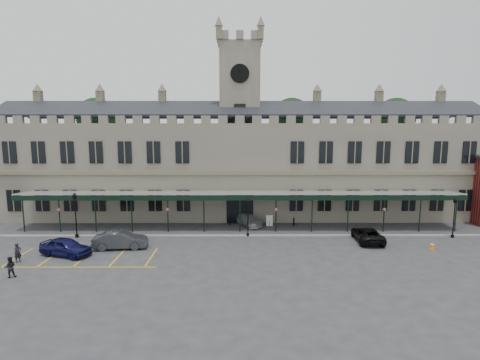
{
  "coord_description": "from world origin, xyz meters",
  "views": [
    {
      "loc": [
        -0.13,
        -33.26,
        11.63
      ],
      "look_at": [
        0.0,
        6.0,
        6.0
      ],
      "focal_mm": 28.0,
      "sensor_mm": 36.0,
      "label": 1
    }
  ],
  "objects_px": {
    "sign_board": "(269,221)",
    "station_building": "(240,166)",
    "car_left_b": "(120,240)",
    "clock_tower": "(240,115)",
    "lamp_post_right": "(454,214)",
    "lamp_post_left": "(75,211)",
    "car_van": "(367,234)",
    "person_a": "(18,253)",
    "car_left_a": "(66,247)",
    "person_b": "(10,267)",
    "lamp_post_mid": "(248,214)",
    "car_taxi": "(248,220)",
    "traffic_cone": "(432,246)"
  },
  "relations": [
    {
      "from": "lamp_post_right",
      "to": "person_a",
      "type": "relative_size",
      "value": 2.59
    },
    {
      "from": "car_left_b",
      "to": "clock_tower",
      "type": "bearing_deg",
      "value": -44.22
    },
    {
      "from": "sign_board",
      "to": "lamp_post_mid",
      "type": "bearing_deg",
      "value": -124.07
    },
    {
      "from": "lamp_post_right",
      "to": "car_taxi",
      "type": "height_order",
      "value": "lamp_post_right"
    },
    {
      "from": "lamp_post_left",
      "to": "lamp_post_right",
      "type": "height_order",
      "value": "lamp_post_left"
    },
    {
      "from": "station_building",
      "to": "car_left_b",
      "type": "xyz_separation_m",
      "value": [
        -11.5,
        -14.46,
        -5.63
      ]
    },
    {
      "from": "traffic_cone",
      "to": "station_building",
      "type": "bearing_deg",
      "value": 140.88
    },
    {
      "from": "car_left_a",
      "to": "car_left_b",
      "type": "bearing_deg",
      "value": -46.41
    },
    {
      "from": "sign_board",
      "to": "car_left_a",
      "type": "relative_size",
      "value": 0.27
    },
    {
      "from": "sign_board",
      "to": "station_building",
      "type": "bearing_deg",
      "value": 117.42
    },
    {
      "from": "car_left_a",
      "to": "person_a",
      "type": "bearing_deg",
      "value": 134.9
    },
    {
      "from": "clock_tower",
      "to": "lamp_post_mid",
      "type": "bearing_deg",
      "value": -85.46
    },
    {
      "from": "lamp_post_right",
      "to": "car_left_b",
      "type": "height_order",
      "value": "lamp_post_right"
    },
    {
      "from": "lamp_post_mid",
      "to": "person_b",
      "type": "relative_size",
      "value": 2.48
    },
    {
      "from": "lamp_post_right",
      "to": "person_a",
      "type": "distance_m",
      "value": 42.31
    },
    {
      "from": "lamp_post_right",
      "to": "car_left_a",
      "type": "xyz_separation_m",
      "value": [
        -38.31,
        -5.48,
        -1.76
      ]
    },
    {
      "from": "lamp_post_right",
      "to": "car_taxi",
      "type": "relative_size",
      "value": 0.96
    },
    {
      "from": "person_a",
      "to": "lamp_post_right",
      "type": "bearing_deg",
      "value": -48.23
    },
    {
      "from": "car_left_a",
      "to": "sign_board",
      "type": "bearing_deg",
      "value": -43.68
    },
    {
      "from": "lamp_post_left",
      "to": "car_van",
      "type": "distance_m",
      "value": 30.4
    },
    {
      "from": "station_building",
      "to": "lamp_post_right",
      "type": "distance_m",
      "value": 25.31
    },
    {
      "from": "lamp_post_right",
      "to": "person_a",
      "type": "height_order",
      "value": "lamp_post_right"
    },
    {
      "from": "lamp_post_mid",
      "to": "clock_tower",
      "type": "bearing_deg",
      "value": 94.54
    },
    {
      "from": "person_b",
      "to": "lamp_post_right",
      "type": "bearing_deg",
      "value": 168.53
    },
    {
      "from": "clock_tower",
      "to": "car_taxi",
      "type": "relative_size",
      "value": 5.45
    },
    {
      "from": "car_van",
      "to": "person_a",
      "type": "relative_size",
      "value": 3.09
    },
    {
      "from": "person_b",
      "to": "lamp_post_left",
      "type": "bearing_deg",
      "value": -119.12
    },
    {
      "from": "lamp_post_left",
      "to": "person_b",
      "type": "relative_size",
      "value": 2.89
    },
    {
      "from": "lamp_post_left",
      "to": "car_van",
      "type": "xyz_separation_m",
      "value": [
        30.29,
        -1.51,
        -2.15
      ]
    },
    {
      "from": "car_taxi",
      "to": "person_b",
      "type": "bearing_deg",
      "value": -168.53
    },
    {
      "from": "traffic_cone",
      "to": "person_b",
      "type": "height_order",
      "value": "person_b"
    },
    {
      "from": "lamp_post_mid",
      "to": "person_a",
      "type": "bearing_deg",
      "value": -159.11
    },
    {
      "from": "lamp_post_mid",
      "to": "car_left_a",
      "type": "xyz_separation_m",
      "value": [
        -16.67,
        -5.99,
        -1.64
      ]
    },
    {
      "from": "lamp_post_left",
      "to": "traffic_cone",
      "type": "height_order",
      "value": "lamp_post_left"
    },
    {
      "from": "station_building",
      "to": "person_b",
      "type": "relative_size",
      "value": 35.85
    },
    {
      "from": "car_van",
      "to": "clock_tower",
      "type": "bearing_deg",
      "value": -40.83
    },
    {
      "from": "sign_board",
      "to": "car_van",
      "type": "relative_size",
      "value": 0.25
    },
    {
      "from": "station_building",
      "to": "car_left_b",
      "type": "distance_m",
      "value": 19.31
    },
    {
      "from": "person_a",
      "to": "person_b",
      "type": "relative_size",
      "value": 1.0
    },
    {
      "from": "lamp_post_mid",
      "to": "car_van",
      "type": "distance_m",
      "value": 12.42
    },
    {
      "from": "clock_tower",
      "to": "car_left_a",
      "type": "height_order",
      "value": "clock_tower"
    },
    {
      "from": "lamp_post_left",
      "to": "person_a",
      "type": "distance_m",
      "value": 7.85
    },
    {
      "from": "lamp_post_mid",
      "to": "car_taxi",
      "type": "distance_m",
      "value": 4.91
    },
    {
      "from": "sign_board",
      "to": "car_van",
      "type": "bearing_deg",
      "value": -32.98
    },
    {
      "from": "traffic_cone",
      "to": "person_b",
      "type": "distance_m",
      "value": 36.77
    },
    {
      "from": "traffic_cone",
      "to": "sign_board",
      "type": "xyz_separation_m",
      "value": [
        -14.83,
        8.51,
        0.26
      ]
    },
    {
      "from": "traffic_cone",
      "to": "person_a",
      "type": "height_order",
      "value": "person_a"
    },
    {
      "from": "car_left_b",
      "to": "car_van",
      "type": "height_order",
      "value": "car_left_b"
    },
    {
      "from": "lamp_post_left",
      "to": "lamp_post_mid",
      "type": "height_order",
      "value": "lamp_post_left"
    },
    {
      "from": "clock_tower",
      "to": "car_left_a",
      "type": "bearing_deg",
      "value": -133.73
    }
  ]
}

